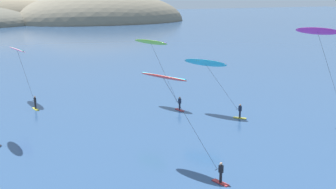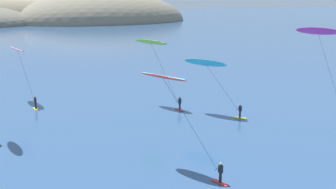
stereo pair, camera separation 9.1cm
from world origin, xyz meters
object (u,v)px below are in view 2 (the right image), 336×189
at_px(kitesurfer_pink, 19,54).
at_px(kitesurfer_lime, 153,47).
at_px(kitesurfer_cyan, 207,66).
at_px(kitesurfer_red, 168,85).
at_px(kitesurfer_magenta, 320,39).

bearing_deg(kitesurfer_pink, kitesurfer_lime, -30.25).
bearing_deg(kitesurfer_cyan, kitesurfer_lime, 124.39).
xyz_separation_m(kitesurfer_cyan, kitesurfer_red, (-10.92, -12.44, 1.19)).
xyz_separation_m(kitesurfer_magenta, kitesurfer_pink, (-28.52, 23.71, -2.95)).
bearing_deg(kitesurfer_red, kitesurfer_magenta, 11.30).
relative_size(kitesurfer_magenta, kitesurfer_red, 1.25).
bearing_deg(kitesurfer_lime, kitesurfer_pink, 149.75).
relative_size(kitesurfer_lime, kitesurfer_red, 0.99).
height_order(kitesurfer_cyan, kitesurfer_red, kitesurfer_red).
bearing_deg(kitesurfer_red, kitesurfer_lime, 70.64).
bearing_deg(kitesurfer_magenta, kitesurfer_lime, 131.81).
bearing_deg(kitesurfer_lime, kitesurfer_cyan, -55.61).
bearing_deg(kitesurfer_red, kitesurfer_cyan, 48.74).
bearing_deg(kitesurfer_magenta, kitesurfer_cyan, 136.43).
xyz_separation_m(kitesurfer_cyan, kitesurfer_pink, (-19.60, 15.23, 0.65)).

